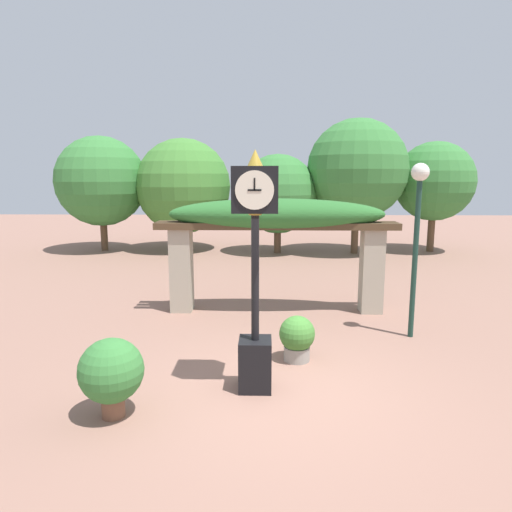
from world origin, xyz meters
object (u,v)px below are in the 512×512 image
potted_plant_near_right (111,372)px  lamp_post (418,213)px  potted_plant_near_left (297,337)px  pedestal_clock (255,262)px

potted_plant_near_right → lamp_post: size_ratio=0.32×
potted_plant_near_left → potted_plant_near_right: bearing=-142.9°
pedestal_clock → potted_plant_near_right: bearing=-155.4°
pedestal_clock → potted_plant_near_left: (0.68, 1.05, -1.49)m
lamp_post → pedestal_clock: bearing=-142.6°
potted_plant_near_right → pedestal_clock: bearing=24.6°
potted_plant_near_left → potted_plant_near_right: 3.13m
pedestal_clock → lamp_post: (2.96, 2.26, 0.49)m
potted_plant_near_left → lamp_post: size_ratio=0.23×
potted_plant_near_left → lamp_post: lamp_post is taller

